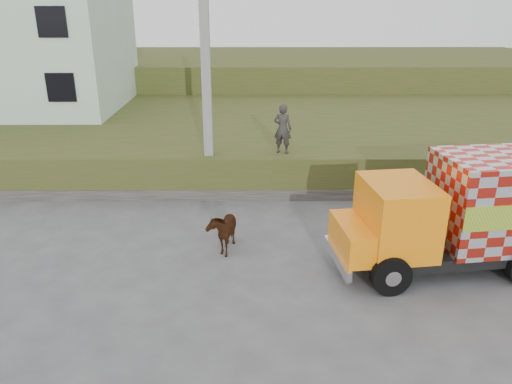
{
  "coord_description": "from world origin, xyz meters",
  "views": [
    {
      "loc": [
        0.53,
        -12.08,
        6.63
      ],
      "look_at": [
        0.62,
        1.51,
        1.3
      ],
      "focal_mm": 35.0,
      "sensor_mm": 36.0,
      "label": 1
    }
  ],
  "objects_px": {
    "cow": "(223,229)",
    "pedestrian": "(283,129)",
    "utility_pole": "(206,80)",
    "cargo_truck": "(482,211)"
  },
  "relations": [
    {
      "from": "cow",
      "to": "pedestrian",
      "type": "distance_m",
      "value": 5.05
    },
    {
      "from": "utility_pole",
      "to": "cargo_truck",
      "type": "distance_m",
      "value": 9.31
    },
    {
      "from": "utility_pole",
      "to": "pedestrian",
      "type": "bearing_deg",
      "value": 4.45
    },
    {
      "from": "utility_pole",
      "to": "pedestrian",
      "type": "height_order",
      "value": "utility_pole"
    },
    {
      "from": "cargo_truck",
      "to": "cow",
      "type": "xyz_separation_m",
      "value": [
        -6.68,
        0.95,
        -0.94
      ]
    },
    {
      "from": "cargo_truck",
      "to": "cow",
      "type": "height_order",
      "value": "cargo_truck"
    },
    {
      "from": "utility_pole",
      "to": "pedestrian",
      "type": "xyz_separation_m",
      "value": [
        2.57,
        0.2,
        -1.71
      ]
    },
    {
      "from": "utility_pole",
      "to": "cow",
      "type": "bearing_deg",
      "value": -80.58
    },
    {
      "from": "cow",
      "to": "utility_pole",
      "type": "bearing_deg",
      "value": 107.49
    },
    {
      "from": "cargo_truck",
      "to": "cow",
      "type": "bearing_deg",
      "value": 164.67
    }
  ]
}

